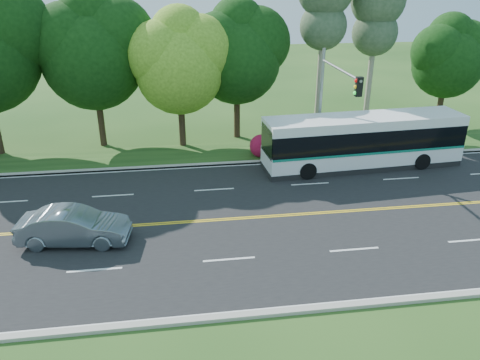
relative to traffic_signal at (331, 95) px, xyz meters
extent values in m
plane|color=#204517|center=(-6.49, -5.40, -4.67)|extent=(120.00, 120.00, 0.00)
cube|color=black|center=(-6.49, -5.40, -4.66)|extent=(60.00, 14.00, 0.02)
cube|color=#A6A296|center=(-6.49, 1.75, -4.60)|extent=(60.00, 0.30, 0.15)
cube|color=#A6A296|center=(-6.49, -12.55, -4.60)|extent=(60.00, 0.30, 0.15)
cube|color=#204517|center=(-6.49, 3.60, -4.62)|extent=(60.00, 4.00, 0.10)
cube|color=gold|center=(-6.49, -5.48, -4.65)|extent=(57.00, 0.10, 0.00)
cube|color=gold|center=(-6.49, -5.32, -4.65)|extent=(57.00, 0.10, 0.00)
cube|color=silver|center=(-12.49, -8.90, -4.65)|extent=(2.20, 0.12, 0.00)
cube|color=silver|center=(-6.99, -8.90, -4.65)|extent=(2.20, 0.12, 0.00)
cube|color=silver|center=(-1.49, -8.90, -4.65)|extent=(2.20, 0.12, 0.00)
cube|color=silver|center=(4.01, -8.90, -4.65)|extent=(2.20, 0.12, 0.00)
cube|color=silver|center=(-17.99, -1.90, -4.65)|extent=(2.20, 0.12, 0.00)
cube|color=silver|center=(-12.49, -1.90, -4.65)|extent=(2.20, 0.12, 0.00)
cube|color=silver|center=(-6.99, -1.90, -4.65)|extent=(2.20, 0.12, 0.00)
cube|color=silver|center=(-1.49, -1.90, -4.65)|extent=(2.20, 0.12, 0.00)
cube|color=silver|center=(4.01, -1.90, -4.65)|extent=(2.20, 0.12, 0.00)
cube|color=silver|center=(-6.49, 1.45, -4.65)|extent=(57.00, 0.12, 0.00)
cube|color=silver|center=(-6.49, -12.25, -4.65)|extent=(57.00, 0.12, 0.00)
sphere|color=black|center=(-18.87, 5.90, 3.25)|extent=(5.76, 5.76, 5.76)
cylinder|color=black|center=(-13.99, 6.60, -2.87)|extent=(0.44, 0.44, 3.60)
sphere|color=black|center=(-13.99, 6.60, 1.24)|extent=(6.60, 6.60, 6.60)
sphere|color=black|center=(-12.51, 6.90, 2.56)|extent=(5.28, 5.28, 5.28)
sphere|color=black|center=(-15.31, 6.40, 2.39)|extent=(4.95, 4.95, 4.95)
sphere|color=black|center=(-13.89, 7.00, 3.71)|extent=(4.29, 4.29, 4.29)
cylinder|color=black|center=(-8.49, 5.60, -3.05)|extent=(0.44, 0.44, 3.24)
sphere|color=#54831B|center=(-8.49, 5.60, 0.60)|extent=(5.80, 5.80, 5.80)
sphere|color=#54831B|center=(-7.19, 5.90, 1.76)|extent=(4.64, 4.64, 4.64)
sphere|color=#54831B|center=(-9.65, 5.40, 1.61)|extent=(4.35, 4.35, 4.35)
sphere|color=#54831B|center=(-8.39, 6.00, 2.77)|extent=(3.77, 3.77, 3.77)
cylinder|color=black|center=(-4.49, 7.10, -2.96)|extent=(0.44, 0.44, 3.42)
sphere|color=black|center=(-4.49, 7.10, 0.85)|extent=(6.00, 6.00, 6.00)
sphere|color=black|center=(-3.14, 7.40, 2.05)|extent=(4.80, 4.80, 4.80)
sphere|color=black|center=(-5.69, 6.90, 1.90)|extent=(4.50, 4.50, 4.50)
sphere|color=black|center=(-4.39, 7.50, 3.10)|extent=(3.90, 3.90, 3.90)
cylinder|color=gray|center=(1.51, 7.10, 0.23)|extent=(0.40, 0.40, 9.80)
sphere|color=#314A2E|center=(1.51, 7.10, 3.03)|extent=(3.23, 3.23, 3.23)
cylinder|color=gray|center=(5.51, 7.60, -0.12)|extent=(0.40, 0.40, 9.10)
sphere|color=#314A2E|center=(5.51, 7.60, 2.48)|extent=(3.23, 3.23, 3.23)
sphere|color=#314A2E|center=(5.51, 7.60, 4.69)|extent=(3.80, 3.80, 3.80)
cylinder|color=black|center=(11.51, 7.60, -3.14)|extent=(0.44, 0.44, 3.06)
sphere|color=black|center=(11.51, 7.60, 0.21)|extent=(5.20, 5.20, 5.20)
sphere|color=black|center=(12.68, 7.90, 1.25)|extent=(4.16, 4.16, 4.16)
sphere|color=black|center=(10.47, 7.40, 1.12)|extent=(3.90, 3.90, 3.90)
sphere|color=black|center=(11.61, 8.00, 2.16)|extent=(3.38, 3.38, 3.38)
sphere|color=#A30D25|center=(-3.49, 2.80, -3.92)|extent=(1.50, 1.50, 1.50)
sphere|color=#A30D25|center=(-2.49, 2.80, -3.92)|extent=(1.50, 1.50, 1.50)
sphere|color=#A30D25|center=(-1.49, 2.80, -3.92)|extent=(1.50, 1.50, 1.50)
sphere|color=#A30D25|center=(-0.49, 2.80, -3.92)|extent=(1.50, 1.50, 1.50)
sphere|color=#A30D25|center=(0.51, 2.80, -3.92)|extent=(1.50, 1.50, 1.50)
sphere|color=#A30D25|center=(1.51, 2.80, -3.92)|extent=(1.50, 1.50, 1.50)
sphere|color=#A30D25|center=(2.51, 2.80, -3.92)|extent=(1.50, 1.50, 1.50)
sphere|color=#A30D25|center=(3.51, 2.80, -3.92)|extent=(1.50, 1.50, 1.50)
sphere|color=#A30D25|center=(4.51, 2.80, -3.92)|extent=(1.50, 1.50, 1.50)
cube|color=brown|center=(3.51, 2.00, -4.47)|extent=(3.50, 1.40, 0.40)
cylinder|color=gray|center=(0.01, 1.90, -1.17)|extent=(0.20, 0.20, 7.00)
cylinder|color=gray|center=(0.01, -1.10, 1.63)|extent=(0.14, 6.00, 0.14)
cube|color=black|center=(0.01, -3.90, 1.33)|extent=(0.32, 0.28, 0.95)
sphere|color=red|center=(-0.16, -3.90, 1.63)|extent=(0.18, 0.18, 0.18)
sphere|color=yellow|center=(-0.16, -3.90, 1.33)|extent=(0.18, 0.18, 0.18)
sphere|color=#19D833|center=(-0.16, -3.90, 1.03)|extent=(0.18, 0.18, 0.18)
cube|color=white|center=(2.36, 0.28, -3.79)|extent=(12.35, 3.40, 1.01)
cube|color=black|center=(2.36, 0.28, -2.66)|extent=(12.29, 3.44, 1.26)
cube|color=white|center=(2.36, 0.28, -1.74)|extent=(12.35, 3.40, 0.57)
cube|color=#0C735C|center=(2.36, 0.28, -3.35)|extent=(12.30, 3.45, 0.14)
cube|color=black|center=(-3.70, -0.13, -2.56)|extent=(0.22, 2.39, 1.73)
cube|color=#19E54C|center=(-3.69, -0.13, -1.58)|extent=(0.15, 1.56, 0.22)
cube|color=black|center=(2.36, 0.28, -4.47)|extent=(12.35, 3.30, 0.36)
cylinder|color=black|center=(-1.46, -1.19, -4.14)|extent=(1.03, 0.35, 1.02)
cylinder|color=black|center=(-1.62, 1.23, -4.14)|extent=(1.03, 0.35, 1.02)
cylinder|color=black|center=(5.85, -0.71, -4.14)|extent=(1.03, 0.35, 1.02)
cylinder|color=black|center=(5.69, 1.72, -4.14)|extent=(1.03, 0.35, 1.02)
imported|color=slate|center=(-13.60, -6.59, -3.86)|extent=(4.99, 2.25, 1.59)
camera|label=1|loc=(-8.85, -25.43, 6.37)|focal=35.00mm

